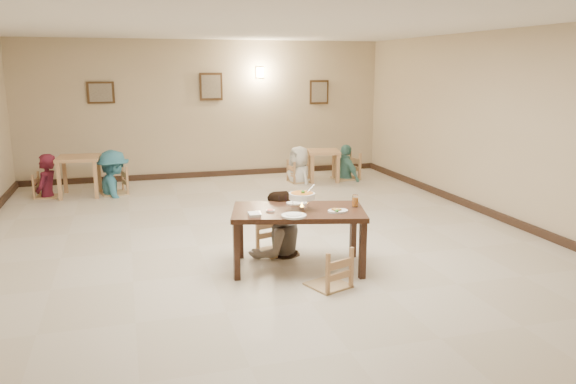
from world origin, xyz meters
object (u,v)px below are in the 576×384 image
object	(u,v)px
drink_glass	(355,201)
chair_near	(329,249)
bg_chair_ll	(46,175)
bg_diner_c	(299,146)
main_diner	(276,191)
bg_diner_d	(346,145)
bg_chair_lr	(113,168)
bg_chair_rr	(346,154)
bg_diner_b	(111,150)
chair_far	(277,219)
curry_warmer	(302,196)
bg_diner_a	(44,154)
bg_table_right	(324,156)
main_table	(298,216)
bg_chair_rl	(299,162)
bg_table_left	(79,164)

from	to	relation	value
drink_glass	chair_near	bearing A→B (deg)	-132.93
bg_chair_ll	bg_diner_c	distance (m)	5.04
main_diner	bg_diner_d	bearing A→B (deg)	-140.96
chair_near	bg_chair_lr	bearing A→B (deg)	-87.33
chair_near	bg_chair_rr	size ratio (longest dim) A/B	0.81
bg_diner_b	chair_far	bearing A→B (deg)	-168.88
chair_far	curry_warmer	size ratio (longest dim) A/B	2.62
curry_warmer	bg_diner_a	size ratio (longest dim) A/B	0.21
bg_table_right	bg_diner_b	size ratio (longest dim) A/B	0.46
bg_table_right	bg_chair_ll	distance (m)	5.57
chair_far	curry_warmer	distance (m)	0.81
bg_diner_d	main_table	bearing A→B (deg)	134.82
bg_chair_ll	chair_far	bearing A→B (deg)	-134.36
bg_chair_ll	bg_chair_rl	bearing A→B (deg)	-81.55
bg_chair_ll	bg_chair_lr	bearing A→B (deg)	-85.32
main_table	bg_table_right	world-z (taller)	main_table
bg_chair_rr	bg_diner_b	world-z (taller)	bg_diner_b
bg_diner_b	bg_chair_lr	bearing A→B (deg)	164.68
main_diner	bg_table_left	bearing A→B (deg)	-77.06
bg_table_left	bg_diner_c	size ratio (longest dim) A/B	0.52
bg_chair_rl	bg_diner_a	bearing A→B (deg)	82.35
main_diner	bg_table_right	distance (m)	4.97
bg_chair_ll	bg_diner_d	world-z (taller)	bg_diner_d
bg_chair_rr	bg_table_left	bearing A→B (deg)	-96.40
bg_table_left	bg_chair_ll	bearing A→B (deg)	174.62
curry_warmer	bg_table_left	xyz separation A→B (m)	(-2.88, 4.95, -0.28)
main_diner	drink_glass	world-z (taller)	main_diner
bg_diner_d	curry_warmer	bearing A→B (deg)	135.24
chair_near	bg_chair_lr	xyz separation A→B (m)	(-2.38, 5.60, 0.07)
curry_warmer	bg_table_right	xyz separation A→B (m)	(2.09, 5.03, -0.37)
main_diner	drink_glass	size ratio (longest dim) A/B	11.36
chair_far	bg_table_right	xyz separation A→B (m)	(2.23, 4.36, 0.07)
bg_diner_c	bg_chair_lr	bearing A→B (deg)	-102.81
main_diner	curry_warmer	xyz separation A→B (m)	(0.15, -0.61, 0.06)
bg_diner_b	bg_chair_rl	bearing A→B (deg)	-103.73
main_table	bg_diner_c	xyz separation A→B (m)	(1.58, 5.03, 0.11)
main_diner	bg_chair_ll	size ratio (longest dim) A/B	1.94
bg_chair_ll	bg_diner_c	world-z (taller)	bg_diner_c
curry_warmer	chair_far	bearing A→B (deg)	101.99
bg_chair_ll	bg_diner_c	xyz separation A→B (m)	(5.03, 0.03, 0.34)
bg_table_left	bg_chair_ll	xyz separation A→B (m)	(-0.61, 0.06, -0.19)
drink_glass	bg_chair_rr	distance (m)	5.51
bg_chair_ll	drink_glass	bearing A→B (deg)	-132.54
main_table	chair_near	distance (m)	0.72
bg_table_left	bg_diner_b	world-z (taller)	bg_diner_b
main_table	chair_far	bearing A→B (deg)	113.20
bg_diner_b	bg_diner_c	xyz separation A→B (m)	(3.81, 0.11, -0.09)
bg_chair_ll	bg_chair_rl	world-z (taller)	bg_chair_rl
chair_near	bg_table_left	distance (m)	6.36
bg_chair_rl	main_diner	bearing A→B (deg)	151.07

